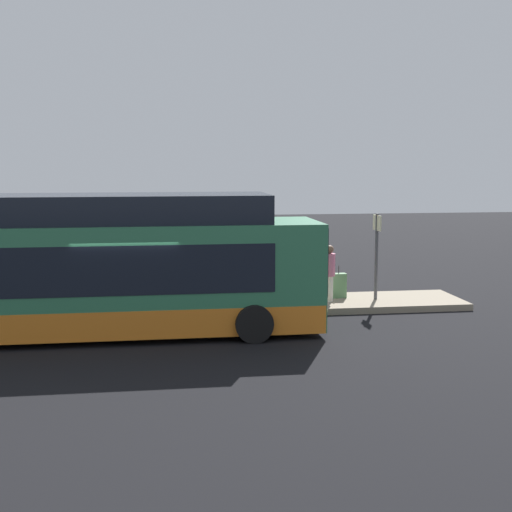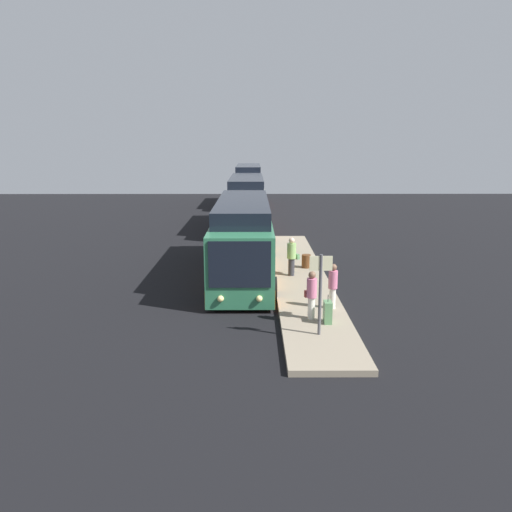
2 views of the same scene
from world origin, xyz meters
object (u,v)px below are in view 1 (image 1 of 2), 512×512
object	(u,v)px
passenger_boarding	(329,271)
sign_post	(377,245)
passenger_with_bags	(287,267)
trash_bin	(83,294)
bus_lead	(90,273)
suitcase	(338,285)
passenger_waiting	(132,276)

from	to	relation	value
passenger_boarding	sign_post	size ratio (longest dim) A/B	0.65
passenger_with_bags	trash_bin	bearing A→B (deg)	-124.31
bus_lead	passenger_with_bags	world-z (taller)	bus_lead
suitcase	sign_post	size ratio (longest dim) A/B	0.38
trash_bin	sign_post	bearing A→B (deg)	-3.19
bus_lead	trash_bin	world-z (taller)	bus_lead
sign_post	trash_bin	world-z (taller)	sign_post
passenger_boarding	passenger_waiting	xyz separation A→B (m)	(-5.82, -0.25, 0.03)
suitcase	trash_bin	xyz separation A→B (m)	(-7.74, 0.07, -0.06)
passenger_with_bags	bus_lead	bearing A→B (deg)	-96.36
suitcase	trash_bin	distance (m)	7.74
passenger_waiting	suitcase	bearing A→B (deg)	-27.15
suitcase	passenger_with_bags	bearing A→B (deg)	165.42
passenger_waiting	suitcase	xyz separation A→B (m)	(6.27, 0.76, -0.58)
bus_lead	trash_bin	bearing A→B (deg)	99.19
passenger_boarding	suitcase	xyz separation A→B (m)	(0.45, 0.51, -0.54)
passenger_boarding	passenger_with_bags	world-z (taller)	passenger_boarding
bus_lead	suitcase	bearing A→B (deg)	22.70
passenger_boarding	bus_lead	bearing A→B (deg)	93.57
passenger_with_bags	suitcase	bearing A→B (deg)	38.06
passenger_with_bags	sign_post	world-z (taller)	sign_post
passenger_boarding	trash_bin	size ratio (longest dim) A/B	2.62
suitcase	passenger_boarding	bearing A→B (deg)	-130.93
passenger_with_bags	suitcase	world-z (taller)	passenger_with_bags
passenger_waiting	sign_post	bearing A→B (deg)	-31.43
passenger_waiting	trash_bin	xyz separation A→B (m)	(-1.47, 0.83, -0.63)
suitcase	trash_bin	size ratio (longest dim) A/B	1.54
passenger_boarding	passenger_waiting	world-z (taller)	passenger_waiting
bus_lead	passenger_waiting	distance (m)	2.51
passenger_boarding	suitcase	world-z (taller)	passenger_boarding
passenger_boarding	trash_bin	world-z (taller)	passenger_boarding
sign_post	trash_bin	distance (m)	8.91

